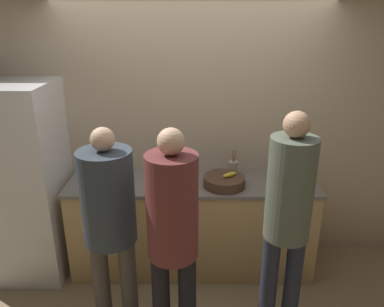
{
  "coord_description": "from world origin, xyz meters",
  "views": [
    {
      "loc": [
        0.02,
        -2.81,
        2.4
      ],
      "look_at": [
        0.0,
        0.15,
        1.28
      ],
      "focal_mm": 35.0,
      "sensor_mm": 36.0,
      "label": 1
    }
  ],
  "objects": [
    {
      "name": "person_center",
      "position": [
        -0.12,
        -0.64,
        1.04
      ],
      "size": [
        0.35,
        0.35,
        1.74
      ],
      "color": "black",
      "rests_on": "ground_plane"
    },
    {
      "name": "cup_white",
      "position": [
        0.84,
        0.4,
        0.97
      ],
      "size": [
        0.09,
        0.09,
        0.08
      ],
      "color": "white",
      "rests_on": "counter"
    },
    {
      "name": "refrigerator",
      "position": [
        -1.57,
        0.32,
        0.92
      ],
      "size": [
        0.73,
        0.73,
        1.85
      ],
      "color": "white",
      "rests_on": "ground_plane"
    },
    {
      "name": "cup_black",
      "position": [
        -0.79,
        0.27,
        0.98
      ],
      "size": [
        0.09,
        0.09,
        0.09
      ],
      "color": "#28282D",
      "rests_on": "counter"
    },
    {
      "name": "counter",
      "position": [
        0.0,
        0.37,
        0.47
      ],
      "size": [
        2.3,
        0.67,
        0.93
      ],
      "color": "tan",
      "rests_on": "ground_plane"
    },
    {
      "name": "fruit_bowl",
      "position": [
        0.29,
        0.25,
        0.98
      ],
      "size": [
        0.38,
        0.38,
        0.13
      ],
      "color": "#4C3323",
      "rests_on": "counter"
    },
    {
      "name": "wall_back",
      "position": [
        0.0,
        0.69,
        1.3
      ],
      "size": [
        5.2,
        0.06,
        2.6
      ],
      "color": "#C6B293",
      "rests_on": "ground_plane"
    },
    {
      "name": "bottle_green",
      "position": [
        -0.77,
        0.37,
        1.0
      ],
      "size": [
        0.06,
        0.06,
        0.17
      ],
      "color": "#236033",
      "rests_on": "counter"
    },
    {
      "name": "person_left",
      "position": [
        -0.6,
        -0.42,
        1.03
      ],
      "size": [
        0.39,
        0.39,
        1.68
      ],
      "color": "#4C4742",
      "rests_on": "ground_plane"
    },
    {
      "name": "utensil_crock",
      "position": [
        0.4,
        0.51,
        1.0
      ],
      "size": [
        0.09,
        0.09,
        0.25
      ],
      "color": "#ADA393",
      "rests_on": "counter"
    },
    {
      "name": "person_right",
      "position": [
        0.69,
        -0.45,
        1.07
      ],
      "size": [
        0.33,
        0.33,
        1.8
      ],
      "color": "#232838",
      "rests_on": "ground_plane"
    },
    {
      "name": "ground_plane",
      "position": [
        0.0,
        0.0,
        0.0
      ],
      "size": [
        14.0,
        14.0,
        0.0
      ],
      "primitive_type": "plane",
      "color": "#9E8460"
    }
  ]
}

